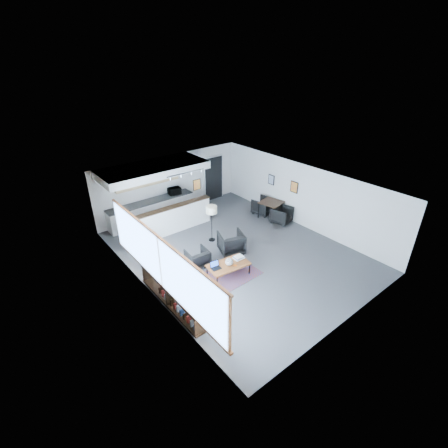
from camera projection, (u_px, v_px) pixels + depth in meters
room at (237, 220)px, 11.28m from camera, size 7.02×9.02×2.62m
window at (160, 264)px, 8.68m from camera, size 0.10×5.95×1.66m
console at (172, 297)px, 9.20m from camera, size 0.35×3.00×0.80m
kitchenette at (155, 194)px, 13.14m from camera, size 4.20×1.96×2.60m
doorway at (213, 178)px, 15.71m from camera, size 1.10×0.12×2.15m
track_light at (186, 174)px, 11.90m from camera, size 1.60×0.07×0.15m
wall_art_lower at (294, 187)px, 13.35m from camera, size 0.03×0.38×0.48m
wall_art_upper at (271, 180)px, 14.28m from camera, size 0.03×0.34×0.44m
kilim_rug at (228, 275)px, 10.63m from camera, size 2.00×1.40×0.01m
coffee_table at (228, 265)px, 10.44m from camera, size 1.41×0.86×0.44m
laptop at (215, 266)px, 10.23m from camera, size 0.33×0.28×0.22m
ceramic_pot at (229, 262)px, 10.32m from camera, size 0.26×0.26×0.26m
book_stack at (239, 257)px, 10.69m from camera, size 0.34×0.28×0.10m
coaster at (235, 265)px, 10.36m from camera, size 0.11×0.11×0.01m
armchair_left at (198, 257)px, 10.91m from camera, size 0.75×0.71×0.71m
armchair_right at (231, 242)px, 11.66m from camera, size 1.06×1.03×0.87m
floor_lamp at (211, 211)px, 12.03m from camera, size 0.50×0.50×1.45m
dining_table at (272, 203)px, 14.02m from camera, size 1.06×1.06×0.75m
dining_chair_near at (282, 216)px, 13.76m from camera, size 0.79×0.76×0.67m
dining_chair_far at (263, 206)px, 14.53m from camera, size 0.79×0.76×0.69m
microwave at (174, 190)px, 14.22m from camera, size 0.56×0.35×0.36m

